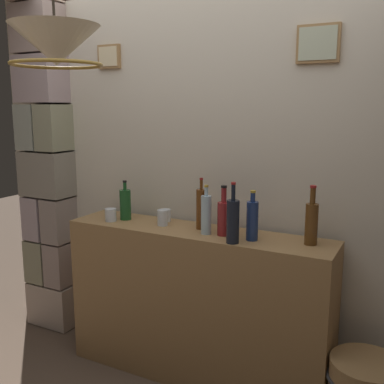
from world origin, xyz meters
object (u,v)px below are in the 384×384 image
object	(u,v)px
liquor_bottle_rum	(311,222)
pendant_lamp	(55,47)
liquor_bottle_vodka	(252,220)
glass_tumbler_shot	(166,215)
liquor_bottle_brandy	(233,220)
liquor_bottle_port	(224,217)
liquor_bottle_sherry	(125,204)
glass_tumbler_rocks	(111,215)
liquor_bottle_tequila	(206,214)
glass_tumbler_highball	(162,218)
liquor_bottle_mezcal	(201,209)

from	to	relation	value
liquor_bottle_rum	pendant_lamp	distance (m)	1.58
liquor_bottle_vodka	glass_tumbler_shot	distance (m)	0.68
liquor_bottle_vodka	liquor_bottle_rum	xyz separation A→B (m)	(0.32, 0.07, 0.01)
glass_tumbler_shot	pendant_lamp	world-z (taller)	pendant_lamp
liquor_bottle_brandy	liquor_bottle_port	bearing A→B (deg)	132.19
liquor_bottle_sherry	glass_tumbler_shot	world-z (taller)	liquor_bottle_sherry
glass_tumbler_rocks	liquor_bottle_tequila	bearing A→B (deg)	1.82
glass_tumbler_rocks	glass_tumbler_highball	bearing A→B (deg)	10.30
glass_tumbler_rocks	glass_tumbler_shot	size ratio (longest dim) A/B	1.06
liquor_bottle_rum	liquor_bottle_mezcal	world-z (taller)	liquor_bottle_rum
liquor_bottle_mezcal	liquor_bottle_tequila	distance (m)	0.12
liquor_bottle_vodka	glass_tumbler_rocks	size ratio (longest dim) A/B	3.41
liquor_bottle_rum	liquor_bottle_brandy	distance (m)	0.43
liquor_bottle_tequila	liquor_bottle_sherry	bearing A→B (deg)	174.39
liquor_bottle_port	liquor_bottle_sherry	world-z (taller)	liquor_bottle_port
liquor_bottle_vodka	glass_tumbler_rocks	world-z (taller)	liquor_bottle_vodka
liquor_bottle_sherry	liquor_bottle_brandy	distance (m)	0.87
liquor_bottle_vodka	liquor_bottle_brandy	bearing A→B (deg)	-127.05
liquor_bottle_mezcal	liquor_bottle_tequila	world-z (taller)	liquor_bottle_mezcal
pendant_lamp	liquor_bottle_rum	bearing A→B (deg)	41.71
liquor_bottle_brandy	glass_tumbler_shot	size ratio (longest dim) A/B	4.31
liquor_bottle_tequila	glass_tumbler_highball	size ratio (longest dim) A/B	2.92
liquor_bottle_mezcal	liquor_bottle_tequila	bearing A→B (deg)	-48.62
liquor_bottle_port	liquor_bottle_sherry	bearing A→B (deg)	177.02
liquor_bottle_tequila	glass_tumbler_highball	world-z (taller)	liquor_bottle_tequila
glass_tumbler_shot	liquor_bottle_mezcal	bearing A→B (deg)	-11.53
liquor_bottle_vodka	pendant_lamp	distance (m)	1.37
liquor_bottle_port	liquor_bottle_tequila	size ratio (longest dim) A/B	1.00
liquor_bottle_port	liquor_bottle_mezcal	bearing A→B (deg)	160.72
glass_tumbler_rocks	glass_tumbler_shot	xyz separation A→B (m)	(0.33, 0.17, -0.00)
glass_tumbler_highball	glass_tumbler_shot	size ratio (longest dim) A/B	1.27
liquor_bottle_vodka	liquor_bottle_rum	world-z (taller)	liquor_bottle_rum
liquor_bottle_sherry	liquor_bottle_rum	xyz separation A→B (m)	(1.25, 0.02, 0.02)
liquor_bottle_rum	liquor_bottle_brandy	xyz separation A→B (m)	(-0.40, -0.18, 0.00)
liquor_bottle_port	liquor_bottle_rum	size ratio (longest dim) A/B	0.90
liquor_bottle_sherry	glass_tumbler_highball	size ratio (longest dim) A/B	2.62
glass_tumbler_rocks	pendant_lamp	world-z (taller)	pendant_lamp
liquor_bottle_brandy	liquor_bottle_tequila	world-z (taller)	liquor_bottle_brandy
liquor_bottle_rum	pendant_lamp	bearing A→B (deg)	-138.29
liquor_bottle_vodka	glass_tumbler_highball	xyz separation A→B (m)	(-0.62, 0.04, -0.07)
liquor_bottle_sherry	liquor_bottle_tequila	bearing A→B (deg)	-5.61
liquor_bottle_port	glass_tumbler_highball	bearing A→B (deg)	177.38
liquor_bottle_brandy	pendant_lamp	bearing A→B (deg)	-129.93
liquor_bottle_port	glass_tumbler_shot	distance (m)	0.50
liquor_bottle_sherry	liquor_bottle_rum	world-z (taller)	liquor_bottle_rum
liquor_bottle_sherry	liquor_bottle_vodka	bearing A→B (deg)	-3.49
glass_tumbler_rocks	glass_tumbler_shot	distance (m)	0.37
liquor_bottle_port	pendant_lamp	size ratio (longest dim) A/B	0.65
glass_tumbler_highball	liquor_bottle_sherry	bearing A→B (deg)	176.50
glass_tumbler_rocks	liquor_bottle_port	bearing A→B (deg)	3.30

